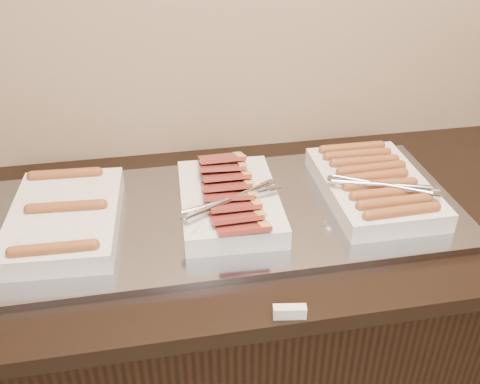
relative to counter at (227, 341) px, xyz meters
name	(u,v)px	position (x,y,z in m)	size (l,w,h in m)	color
counter	(227,341)	(0.00, 0.00, 0.00)	(2.06, 0.76, 0.90)	black
warming_tray	(220,214)	(-0.01, 0.00, 0.46)	(1.20, 0.50, 0.02)	#9699A4
dish_left	(65,218)	(-0.38, 0.00, 0.49)	(0.27, 0.39, 0.07)	silver
dish_center	(229,200)	(0.01, 0.00, 0.50)	(0.27, 0.37, 0.09)	silver
dish_right	(374,185)	(0.39, 0.00, 0.50)	(0.27, 0.38, 0.08)	silver
label_holder	(290,312)	(0.07, -0.36, 0.46)	(0.07, 0.02, 0.03)	silver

